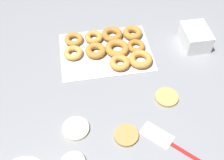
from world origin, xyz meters
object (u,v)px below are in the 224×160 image
(pancake_2, at_px, (167,97))
(spatula, at_px, (164,139))
(donut_tray, at_px, (110,48))
(pancake_0, at_px, (76,129))
(container_stack, at_px, (195,37))
(pancake_3, at_px, (126,135))

(pancake_2, height_order, spatula, pancake_2)
(donut_tray, relative_size, spatula, 1.94)
(pancake_0, bearing_deg, container_stack, -147.92)
(donut_tray, xyz_separation_m, container_stack, (-0.38, 0.02, 0.03))
(donut_tray, height_order, container_stack, container_stack)
(pancake_0, xyz_separation_m, spatula, (-0.30, 0.09, -0.00))
(donut_tray, relative_size, container_stack, 2.79)
(pancake_2, relative_size, pancake_3, 1.04)
(pancake_0, height_order, pancake_3, same)
(pancake_3, xyz_separation_m, spatula, (-0.13, 0.03, -0.00))
(donut_tray, height_order, spatula, donut_tray)
(pancake_3, bearing_deg, pancake_2, -144.18)
(spatula, bearing_deg, pancake_2, -64.08)
(pancake_0, distance_m, pancake_2, 0.37)
(pancake_2, relative_size, donut_tray, 0.23)
(spatula, bearing_deg, container_stack, -75.47)
(pancake_0, xyz_separation_m, container_stack, (-0.57, -0.36, 0.04))
(container_stack, height_order, spatula, container_stack)
(pancake_0, height_order, pancake_2, same)
(donut_tray, bearing_deg, pancake_2, 120.08)
(donut_tray, distance_m, container_stack, 0.38)
(pancake_3, bearing_deg, pancake_0, -18.00)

